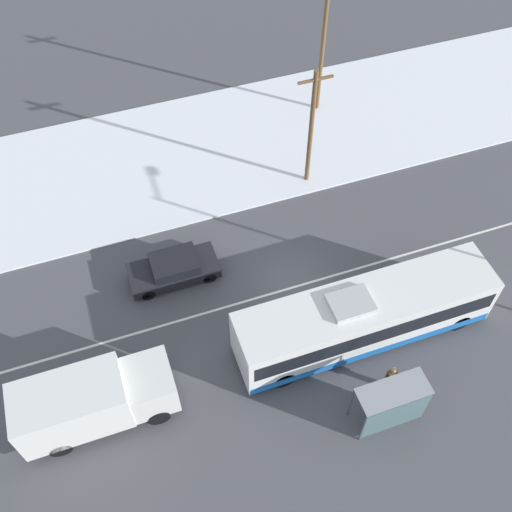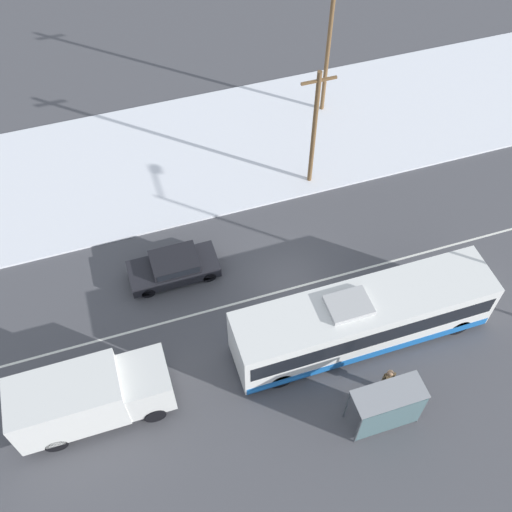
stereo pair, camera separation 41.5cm
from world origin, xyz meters
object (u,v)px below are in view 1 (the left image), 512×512
utility_pole_roadside (311,128)px  pedestrian_at_stop (391,376)px  utility_pole_snowlot (323,47)px  sedan_car (174,268)px  box_truck (92,401)px  city_bus (364,317)px  bus_shelter (394,405)px

utility_pole_roadside → pedestrian_at_stop: bearing=-96.4°
utility_pole_snowlot → sedan_car: bearing=-140.3°
box_truck → city_bus: bearing=-0.1°
city_bus → pedestrian_at_stop: size_ratio=6.92×
box_truck → bus_shelter: 11.89m
city_bus → box_truck: bearing=179.9°
city_bus → sedan_car: (-7.10, 5.91, -0.80)m
box_truck → utility_pole_snowlot: utility_pole_snowlot is taller
sedan_car → city_bus: bearing=140.2°
city_bus → utility_pole_snowlot: bearing=74.2°
utility_pole_snowlot → box_truck: bearing=-136.5°
sedan_car → box_truck: bearing=51.0°
bus_shelter → utility_pole_snowlot: utility_pole_snowlot is taller
city_bus → utility_pole_snowlot: size_ratio=1.40×
utility_pole_roadside → sedan_car: bearing=-154.8°
box_truck → utility_pole_roadside: (13.31, 9.92, 2.18)m
pedestrian_at_stop → sedan_car: bearing=129.5°
pedestrian_at_stop → utility_pole_snowlot: bearing=76.5°
bus_shelter → city_bus: bearing=80.1°
sedan_car → utility_pole_snowlot: bearing=-140.3°
box_truck → utility_pole_snowlot: (16.25, 15.43, 2.74)m
utility_pole_roadside → utility_pole_snowlot: bearing=61.9°
sedan_car → utility_pole_snowlot: utility_pole_snowlot is taller
city_bus → utility_pole_roadside: bearing=81.8°
box_truck → bus_shelter: size_ratio=2.16×
city_bus → bus_shelter: 4.19m
box_truck → sedan_car: box_truck is taller
city_bus → utility_pole_roadside: size_ratio=1.62×
sedan_car → utility_pole_roadside: bearing=-154.8°
sedan_car → utility_pole_roadside: utility_pole_roadside is taller
city_bus → bus_shelter: (-0.72, -4.13, 0.13)m
box_truck → utility_pole_snowlot: 22.57m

